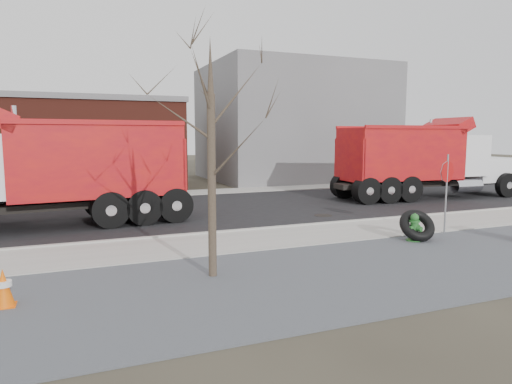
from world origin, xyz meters
name	(u,v)px	position (x,y,z in m)	size (l,w,h in m)	color
ground	(290,240)	(0.00, 0.00, 0.00)	(120.00, 120.00, 0.00)	#383328
gravel_verge	(358,271)	(0.00, -3.50, 0.01)	(60.00, 5.00, 0.03)	slate
sidewalk	(287,237)	(0.00, 0.25, 0.03)	(60.00, 2.50, 0.06)	#9E9B93
curb	(270,228)	(0.00, 1.55, 0.06)	(60.00, 0.15, 0.11)	#9E9B93
road	(225,209)	(0.00, 6.30, 0.01)	(60.00, 9.40, 0.02)	black
far_sidewalk	(193,193)	(0.00, 12.00, 0.03)	(60.00, 2.00, 0.06)	#9E9B93
building_grey	(292,123)	(9.00, 18.00, 4.00)	(12.00, 10.00, 8.00)	gray
bare_tree	(211,127)	(-3.20, -2.60, 3.30)	(3.20, 3.20, 5.20)	#382D23
fire_hydrant	(414,229)	(3.28, -1.58, 0.39)	(0.48, 0.47, 0.85)	#2F732C
truck_tire	(417,225)	(3.43, -1.52, 0.47)	(1.24, 1.13, 0.99)	black
stop_sign	(447,180)	(4.91, -1.10, 1.74)	(0.68, 0.19, 2.53)	gray
traffic_cone_far	(3,288)	(-7.25, -2.94, 0.37)	(0.38, 0.38, 0.73)	#FF6308
dump_truck_red_a	(422,158)	(10.19, 5.89, 2.01)	(9.97, 3.33, 3.95)	black
dump_truck_red_b	(57,168)	(-6.49, 4.81, 2.03)	(9.68, 3.52, 4.00)	black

